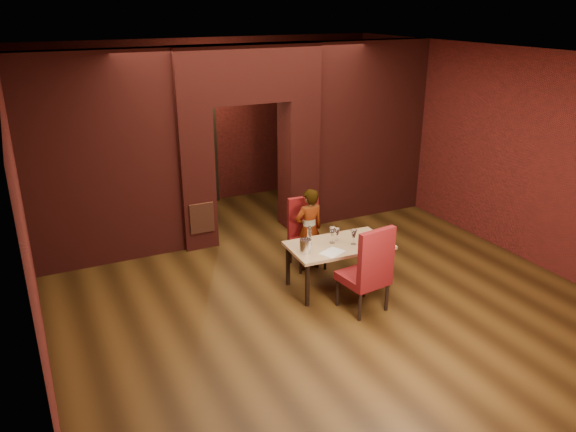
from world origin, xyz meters
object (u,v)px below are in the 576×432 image
(wine_glass_c, at_px, (354,237))
(chair_near, at_px, (363,267))
(wine_glass_b, at_px, (337,234))
(water_bottle, at_px, (310,235))
(wine_glass_a, at_px, (332,235))
(person_seated, at_px, (309,229))
(chair_far, at_px, (308,234))
(potted_plant, at_px, (348,243))
(wine_bucket, at_px, (305,246))
(dining_table, at_px, (338,265))

(wine_glass_c, bearing_deg, chair_near, -109.87)
(wine_glass_b, xyz_separation_m, water_bottle, (-0.42, 0.05, 0.04))
(wine_glass_a, xyz_separation_m, wine_glass_b, (0.10, 0.04, -0.02))
(person_seated, distance_m, water_bottle, 0.63)
(chair_far, bearing_deg, wine_glass_c, -69.20)
(wine_glass_a, relative_size, wine_glass_c, 1.08)
(person_seated, bearing_deg, chair_far, -107.99)
(chair_far, bearing_deg, person_seated, -101.32)
(person_seated, bearing_deg, potted_plant, -171.14)
(wine_bucket, bearing_deg, wine_glass_a, 14.09)
(water_bottle, bearing_deg, chair_near, -67.44)
(wine_glass_c, bearing_deg, wine_glass_b, 123.09)
(potted_plant, bearing_deg, person_seated, -169.01)
(person_seated, xyz_separation_m, water_bottle, (-0.28, -0.54, 0.16))
(chair_far, height_order, wine_bucket, chair_far)
(person_seated, bearing_deg, water_bottle, 60.11)
(potted_plant, bearing_deg, chair_far, -173.46)
(wine_glass_c, bearing_deg, person_seated, 108.70)
(dining_table, distance_m, wine_glass_a, 0.46)
(chair_near, relative_size, wine_glass_a, 5.20)
(person_seated, relative_size, water_bottle, 4.78)
(chair_far, relative_size, wine_bucket, 5.50)
(person_seated, bearing_deg, dining_table, 95.60)
(person_seated, bearing_deg, wine_glass_c, 106.57)
(dining_table, relative_size, potted_plant, 3.48)
(water_bottle, bearing_deg, wine_bucket, -129.48)
(dining_table, xyz_separation_m, wine_glass_c, (0.18, -0.10, 0.44))
(wine_glass_a, xyz_separation_m, wine_bucket, (-0.49, -0.12, -0.02))
(chair_near, bearing_deg, wine_glass_c, -116.83)
(chair_near, height_order, wine_glass_b, chair_near)
(chair_far, relative_size, chair_near, 0.89)
(chair_near, relative_size, person_seated, 0.94)
(wine_glass_c, distance_m, water_bottle, 0.61)
(chair_far, height_order, wine_glass_b, chair_far)
(wine_glass_c, relative_size, potted_plant, 0.53)
(wine_bucket, bearing_deg, chair_far, 59.61)
(wine_glass_b, height_order, water_bottle, water_bottle)
(person_seated, height_order, water_bottle, person_seated)
(dining_table, height_order, wine_glass_a, wine_glass_a)
(wine_glass_c, height_order, potted_plant, wine_glass_c)
(person_seated, distance_m, wine_glass_c, 0.86)
(wine_glass_b, bearing_deg, dining_table, -108.14)
(chair_near, bearing_deg, person_seated, -94.26)
(wine_glass_c, relative_size, wine_bucket, 1.11)
(dining_table, bearing_deg, wine_glass_a, 136.14)
(wine_glass_a, bearing_deg, chair_near, -87.19)
(chair_far, relative_size, wine_glass_c, 4.96)
(chair_far, height_order, water_bottle, chair_far)
(chair_near, xyz_separation_m, wine_glass_c, (0.21, 0.57, 0.17))
(chair_far, xyz_separation_m, wine_bucket, (-0.48, -0.82, 0.23))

